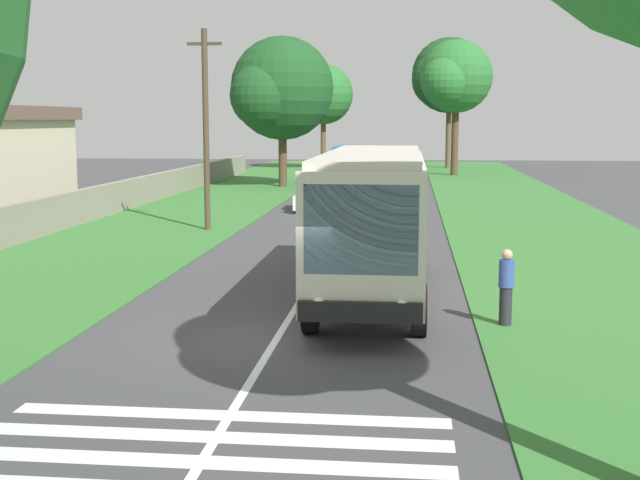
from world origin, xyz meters
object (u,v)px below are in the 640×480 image
Objects in this scene: roadside_tree_right_0 at (454,79)px; roadside_tree_left_1 at (322,96)px; utility_pole at (206,127)px; coach_bus at (373,214)px; roadside_tree_left_2 at (280,91)px; pedestrian at (506,286)px; trailing_car_1 at (334,188)px; trailing_car_0 at (316,197)px; roadside_tree_right_1 at (447,78)px; trailing_minibus_0 at (348,159)px; trailing_car_2 at (342,177)px.

roadside_tree_left_1 is at bearing 57.27° from roadside_tree_right_0.
coach_bus is at bearing -149.38° from utility_pole.
roadside_tree_left_1 is 20.59m from roadside_tree_left_2.
roadside_tree_left_1 is 60.05m from pedestrian.
trailing_car_1 is 30.44m from pedestrian.
coach_bus reaches higher than pedestrian.
roadside_tree_left_1 is 5.61× the size of pedestrian.
trailing_car_1 is at bearing -3.49° from trailing_car_0.
trailing_car_1 is at bearing 160.31° from roadside_tree_right_0.
roadside_tree_right_0 reaches higher than utility_pole.
roadside_tree_right_1 is at bearing -13.92° from utility_pole.
coach_bus is at bearing -169.62° from trailing_car_0.
roadside_tree_left_2 is (-8.09, 4.04, 4.90)m from trailing_minibus_0.
roadside_tree_left_2 is at bearing 153.42° from trailing_minibus_0.
roadside_tree_right_1 reaches higher than trailing_minibus_0.
coach_bus is 14.60m from utility_pole.
roadside_tree_left_2 reaches higher than pedestrian.
trailing_car_2 is (9.36, 0.30, 0.00)m from trailing_car_1.
trailing_minibus_0 is at bearing -164.98° from roadside_tree_left_1.
roadside_tree_right_1 is 48.29m from utility_pole.
trailing_car_2 is 2.54× the size of pedestrian.
utility_pole is (12.44, 7.36, 2.09)m from coach_bus.
roadside_tree_left_2 reaches higher than trailing_car_1.
pedestrian is (-51.49, 1.29, -6.89)m from roadside_tree_right_0.
roadside_tree_left_2 is at bearing 153.03° from roadside_tree_right_1.
roadside_tree_right_0 reaches higher than coach_bus.
trailing_minibus_0 is 0.74× the size of utility_pole.
roadside_tree_left_2 is 0.83× the size of roadside_tree_right_1.
roadside_tree_left_1 reaches higher than coach_bus.
utility_pole is at bearing -178.76° from roadside_tree_left_2.
pedestrian is at bearing -167.68° from trailing_car_1.
roadside_tree_right_0 is 0.90× the size of roadside_tree_right_1.
roadside_tree_left_2 is at bearing 178.07° from roadside_tree_left_1.
trailing_car_1 is at bearing -172.71° from roadside_tree_left_1.
trailing_car_2 is at bearing -0.27° from trailing_car_0.
coach_bus is at bearing 46.38° from pedestrian.
trailing_car_2 is 24.30m from utility_pole.
trailing_car_1 is 34.08m from roadside_tree_right_1.
pedestrian is at bearing -163.85° from trailing_car_0.
trailing_car_0 is 0.43× the size of roadside_tree_left_2.
coach_bus is 27.09m from trailing_car_1.
trailing_car_2 is 25.48m from roadside_tree_right_1.
roadside_tree_left_1 is 13.73m from roadside_tree_right_0.
utility_pole is at bearing 162.06° from roadside_tree_right_0.
roadside_tree_right_0 is at bearing -5.10° from coach_bus.
trailing_car_1 is at bearing -152.72° from roadside_tree_left_2.
coach_bus is 36.42m from trailing_car_2.
roadside_tree_left_2 is at bearing 15.50° from trailing_car_0.
coach_bus is 21.19m from trailing_car_0.
roadside_tree_left_2 reaches higher than utility_pole.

